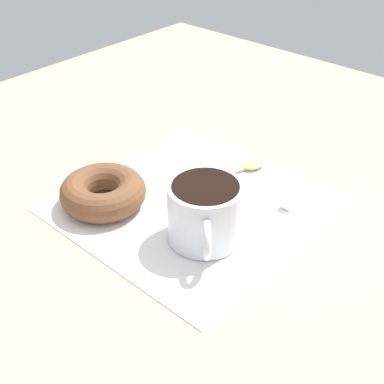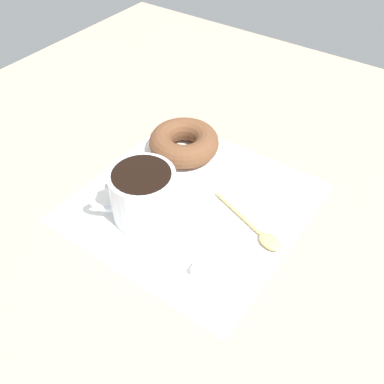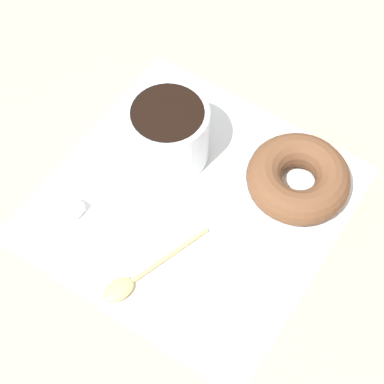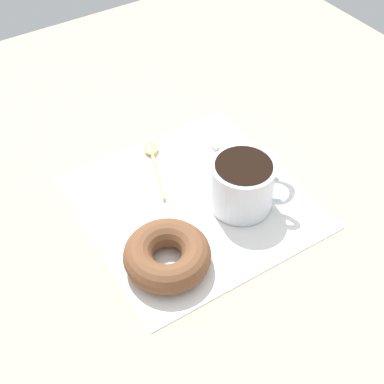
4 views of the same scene
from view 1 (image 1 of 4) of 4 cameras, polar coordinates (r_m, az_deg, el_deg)
ground_plane at (r=74.68cm, az=1.41°, el=-2.09°), size 120.00×120.00×2.00cm
napkin at (r=73.97cm, az=-0.00°, el=-1.38°), size 32.33×32.33×0.30cm
coffee_cup at (r=65.66cm, az=1.41°, el=-2.10°), size 10.72×10.26×7.78cm
donut at (r=73.80cm, az=-9.46°, el=0.03°), size 11.82×11.82×4.00cm
spoon at (r=81.31cm, az=5.42°, el=2.54°), size 13.32×5.97×0.90cm
sugar_cube at (r=74.06cm, az=10.22°, el=-1.08°), size 1.54×1.54×1.54cm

